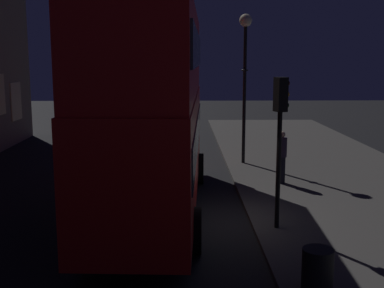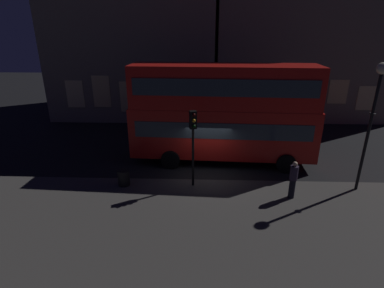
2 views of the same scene
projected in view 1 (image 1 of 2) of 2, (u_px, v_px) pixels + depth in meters
name	position (u px, v px, depth m)	size (l,w,h in m)	color
ground_plane	(217.00, 223.00, 13.42)	(80.00, 80.00, 0.00)	black
double_decker_bus	(154.00, 104.00, 13.67)	(10.73, 3.13, 5.71)	red
traffic_light_near_kerb	(280.00, 121.00, 12.21)	(0.38, 0.39, 3.86)	black
street_lamp	(245.00, 55.00, 19.86)	(0.51, 0.51, 6.09)	black
pedestrian	(282.00, 156.00, 17.10)	(0.36, 0.36, 1.83)	black
litter_bin	(318.00, 270.00, 9.18)	(0.59, 0.59, 0.81)	black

